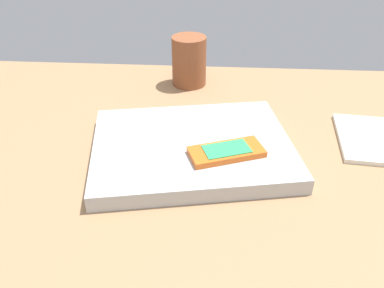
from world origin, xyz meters
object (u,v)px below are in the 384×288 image
(notepad, at_px, (382,140))
(cell_phone_on_laptop, at_px, (226,152))
(laptop_closed, at_px, (192,148))
(pen_cup, at_px, (190,61))

(notepad, bearing_deg, cell_phone_on_laptop, -155.15)
(laptop_closed, distance_m, pen_cup, 0.28)
(cell_phone_on_laptop, relative_size, pen_cup, 1.16)
(cell_phone_on_laptop, height_order, notepad, cell_phone_on_laptop)
(laptop_closed, xyz_separation_m, notepad, (0.32, 0.06, -0.01))
(laptop_closed, distance_m, notepad, 0.33)
(laptop_closed, height_order, pen_cup, pen_cup)
(notepad, height_order, pen_cup, pen_cup)
(pen_cup, bearing_deg, cell_phone_on_laptop, -75.68)
(cell_phone_on_laptop, xyz_separation_m, pen_cup, (-0.08, 0.31, 0.02))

